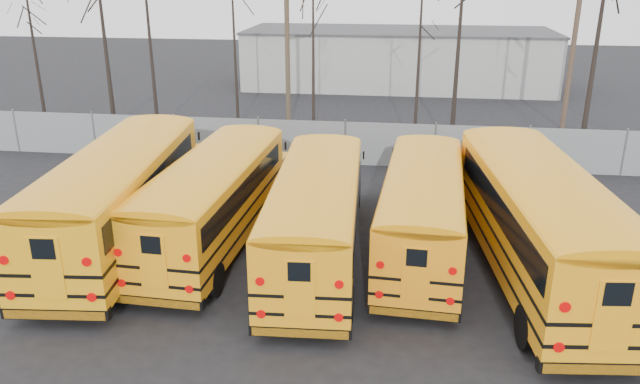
# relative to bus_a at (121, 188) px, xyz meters

# --- Properties ---
(ground) EXTENTS (120.00, 120.00, 0.00)m
(ground) POSITION_rel_bus_a_xyz_m (6.27, -2.50, -1.93)
(ground) COLOR black
(ground) RESTS_ON ground
(fence) EXTENTS (40.00, 0.04, 2.00)m
(fence) POSITION_rel_bus_a_xyz_m (6.27, 9.50, -0.93)
(fence) COLOR gray
(fence) RESTS_ON ground
(distant_building) EXTENTS (22.00, 8.00, 4.00)m
(distant_building) POSITION_rel_bus_a_xyz_m (8.27, 29.50, 0.07)
(distant_building) COLOR #A3A49F
(distant_building) RESTS_ON ground
(bus_a) EXTENTS (3.73, 11.96, 3.30)m
(bus_a) POSITION_rel_bus_a_xyz_m (0.00, 0.00, 0.00)
(bus_a) COLOR black
(bus_a) RESTS_ON ground
(bus_b) EXTENTS (2.93, 10.77, 2.98)m
(bus_b) POSITION_rel_bus_a_xyz_m (2.93, 0.51, -0.18)
(bus_b) COLOR black
(bus_b) RESTS_ON ground
(bus_c) EXTENTS (2.97, 10.73, 2.97)m
(bus_c) POSITION_rel_bus_a_xyz_m (6.36, -0.42, -0.19)
(bus_c) COLOR black
(bus_c) RESTS_ON ground
(bus_d) EXTENTS (2.91, 10.27, 2.84)m
(bus_d) POSITION_rel_bus_a_xyz_m (9.52, 0.63, -0.27)
(bus_d) COLOR black
(bus_d) RESTS_ON ground
(bus_e) EXTENTS (3.94, 12.13, 3.34)m
(bus_e) POSITION_rel_bus_a_xyz_m (12.73, -0.45, 0.03)
(bus_e) COLOR black
(bus_e) RESTS_ON ground
(utility_pole_left) EXTENTS (1.38, 0.67, 8.19)m
(utility_pole_left) POSITION_rel_bus_a_xyz_m (2.59, 15.44, 2.28)
(utility_pole_left) COLOR #4C3E2B
(utility_pole_left) RESTS_ON ground
(utility_pole_right) EXTENTS (1.53, 0.46, 8.70)m
(utility_pole_right) POSITION_rel_bus_a_xyz_m (17.63, 17.59, 2.54)
(utility_pole_right) COLOR #4E3A2C
(utility_pole_right) RESTS_ON ground
(tree_0) EXTENTS (0.26, 0.26, 9.01)m
(tree_0) POSITION_rel_bus_a_xyz_m (-11.69, 15.26, 2.58)
(tree_0) COLOR black
(tree_0) RESTS_ON ground
(tree_1) EXTENTS (0.26, 0.26, 9.98)m
(tree_1) POSITION_rel_bus_a_xyz_m (-7.38, 15.03, 3.06)
(tree_1) COLOR black
(tree_1) RESTS_ON ground
(tree_2) EXTENTS (0.26, 0.26, 10.51)m
(tree_2) POSITION_rel_bus_a_xyz_m (-4.72, 14.78, 3.32)
(tree_2) COLOR black
(tree_2) RESTS_ON ground
(tree_3) EXTENTS (0.26, 0.26, 10.07)m
(tree_3) POSITION_rel_bus_a_xyz_m (-0.30, 15.50, 3.10)
(tree_3) COLOR black
(tree_3) RESTS_ON ground
(tree_4) EXTENTS (0.26, 0.26, 9.16)m
(tree_4) POSITION_rel_bus_a_xyz_m (4.54, 11.50, 2.65)
(tree_4) COLOR black
(tree_4) RESTS_ON ground
(tree_5) EXTENTS (0.26, 0.26, 9.52)m
(tree_5) POSITION_rel_bus_a_xyz_m (9.42, 11.91, 2.83)
(tree_5) COLOR black
(tree_5) RESTS_ON ground
(tree_6) EXTENTS (0.26, 0.26, 10.21)m
(tree_6) POSITION_rel_bus_a_xyz_m (11.27, 13.06, 3.18)
(tree_6) COLOR black
(tree_6) RESTS_ON ground
(tree_7) EXTENTS (0.26, 0.26, 11.57)m
(tree_7) POSITION_rel_bus_a_xyz_m (17.07, 11.56, 3.86)
(tree_7) COLOR black
(tree_7) RESTS_ON ground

